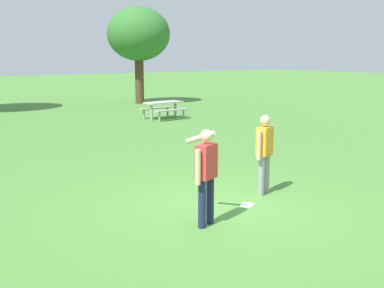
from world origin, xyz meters
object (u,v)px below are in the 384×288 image
picnic_table_far (164,106)px  tree_far_right (139,35)px  person_thrower (264,149)px  person_catcher (206,170)px  frisbee (247,205)px

picnic_table_far → tree_far_right: tree_far_right is taller
person_thrower → picnic_table_far: size_ratio=0.90×
person_catcher → picnic_table_far: person_catcher is taller
person_thrower → tree_far_right: tree_far_right is taller
tree_far_right → person_thrower: bearing=-111.4°
picnic_table_far → person_catcher: bearing=-118.7°
person_thrower → picnic_table_far: (4.56, 11.34, -0.38)m
person_catcher → frisbee: bearing=18.1°
frisbee → picnic_table_far: 12.94m
picnic_table_far → tree_far_right: size_ratio=0.33×
frisbee → person_catcher: bearing=-161.9°
frisbee → tree_far_right: tree_far_right is taller
person_catcher → tree_far_right: (9.19, 18.92, 2.96)m
person_catcher → person_thrower: bearing=21.8°
person_thrower → person_catcher: size_ratio=1.00×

